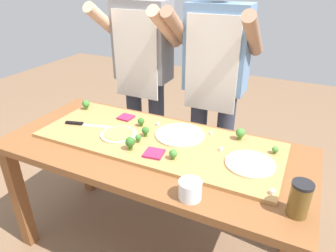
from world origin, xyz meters
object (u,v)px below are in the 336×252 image
at_px(prep_table, 153,163).
at_px(sauce_jar, 300,199).
at_px(pizza_whole_white_garlic, 250,163).
at_px(broccoli_floret_back_left, 138,138).
at_px(broccoli_floret_back_mid, 141,121).
at_px(pizza_slice_near_left, 154,153).
at_px(cheese_crumble_d, 273,192).
at_px(broccoli_floret_front_right, 240,133).
at_px(pizza_slice_near_right, 126,117).
at_px(broccoli_floret_front_mid, 86,104).
at_px(flour_cup, 190,191).
at_px(cheese_crumble_a, 211,133).
at_px(cheese_crumble_b, 158,124).
at_px(cheese_crumble_c, 221,149).
at_px(pizza_whole_cheese_artichoke, 180,134).
at_px(cook_right, 215,76).
at_px(broccoli_floret_back_right, 145,131).
at_px(broccoli_floret_center_right, 130,142).
at_px(broccoli_floret_center_left, 275,150).
at_px(pizza_whole_pesto_green, 118,134).
at_px(chefs_knife, 81,124).
at_px(cook_left, 143,66).

xyz_separation_m(prep_table, sauce_jar, (0.75, -0.21, 0.18)).
bearing_deg(pizza_whole_white_garlic, prep_table, -176.94).
bearing_deg(broccoli_floret_back_left, broccoli_floret_back_mid, 115.86).
xyz_separation_m(pizza_slice_near_left, cheese_crumble_d, (0.59, -0.06, 0.00)).
bearing_deg(broccoli_floret_front_right, pizza_slice_near_right, -176.85).
bearing_deg(pizza_slice_near_left, pizza_slice_near_right, 140.27).
distance_m(prep_table, broccoli_floret_front_mid, 0.67).
bearing_deg(flour_cup, broccoli_floret_front_right, 82.15).
distance_m(cheese_crumble_a, cheese_crumble_b, 0.33).
bearing_deg(flour_cup, cheese_crumble_c, 87.63).
bearing_deg(prep_table, broccoli_floret_front_right, 30.88).
bearing_deg(cheese_crumble_d, sauce_jar, -30.30).
relative_size(pizza_slice_near_left, broccoli_floret_back_mid, 1.78).
distance_m(broccoli_floret_back_left, cheese_crumble_c, 0.44).
height_order(pizza_whole_cheese_artichoke, broccoli_floret_front_right, broccoli_floret_front_right).
xyz_separation_m(pizza_slice_near_left, cheese_crumble_c, (0.30, 0.18, 0.00)).
xyz_separation_m(broccoli_floret_back_left, cheese_crumble_d, (0.72, -0.13, -0.02)).
xyz_separation_m(broccoli_floret_front_right, cook_right, (-0.29, 0.40, 0.17)).
distance_m(pizza_whole_cheese_artichoke, cheese_crumble_a, 0.18).
bearing_deg(cheese_crumble_d, broccoli_floret_back_right, 164.19).
bearing_deg(broccoli_floret_back_left, pizza_whole_white_garlic, 4.61).
xyz_separation_m(broccoli_floret_back_right, broccoli_floret_front_mid, (-0.54, 0.16, 0.00)).
bearing_deg(broccoli_floret_center_right, pizza_whole_cheese_artichoke, 55.76).
bearing_deg(broccoli_floret_center_left, broccoli_floret_front_mid, 178.55).
distance_m(pizza_whole_pesto_green, pizza_slice_near_right, 0.23).
relative_size(chefs_knife, broccoli_floret_front_right, 4.09).
bearing_deg(cheese_crumble_b, cook_right, 65.37).
height_order(broccoli_floret_back_right, cook_right, cook_right).
bearing_deg(cheese_crumble_c, flour_cup, -92.37).
xyz_separation_m(pizza_whole_pesto_green, broccoli_floret_back_mid, (0.06, 0.16, 0.02)).
relative_size(broccoli_floret_front_right, broccoli_floret_center_left, 1.63).
xyz_separation_m(chefs_knife, cheese_crumble_c, (0.85, 0.08, 0.00)).
xyz_separation_m(broccoli_floret_front_mid, flour_cup, (0.95, -0.51, -0.02)).
bearing_deg(broccoli_floret_front_right, broccoli_floret_back_mid, -170.87).
xyz_separation_m(prep_table, broccoli_floret_back_right, (-0.07, 0.06, 0.16)).
height_order(broccoli_floret_front_right, flour_cup, broccoli_floret_front_right).
xyz_separation_m(pizza_slice_near_left, broccoli_floret_front_mid, (-0.67, 0.30, 0.03)).
bearing_deg(broccoli_floret_front_mid, pizza_whole_pesto_green, -28.08).
xyz_separation_m(cheese_crumble_c, cook_left, (-0.78, 0.56, 0.20)).
height_order(broccoli_floret_back_left, broccoli_floret_center_right, broccoli_floret_center_right).
relative_size(prep_table, broccoli_floret_back_left, 35.43).
bearing_deg(broccoli_floret_front_right, cook_left, 154.36).
distance_m(broccoli_floret_back_mid, cheese_crumble_c, 0.52).
xyz_separation_m(flour_cup, cook_left, (-0.76, 0.94, 0.19)).
distance_m(cheese_crumble_c, sauce_jar, 0.50).
distance_m(prep_table, broccoli_floret_back_mid, 0.27).
height_order(pizza_slice_near_right, broccoli_floret_center_left, broccoli_floret_center_left).
relative_size(broccoli_floret_front_mid, cook_left, 0.04).
xyz_separation_m(prep_table, broccoli_floret_center_left, (0.61, 0.18, 0.15)).
height_order(broccoli_floret_back_left, cheese_crumble_d, broccoli_floret_back_left).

